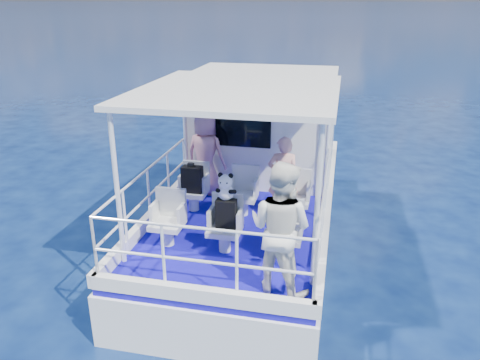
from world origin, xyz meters
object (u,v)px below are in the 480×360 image
at_px(passenger_stbd_aft, 280,228).
at_px(backpack_center, 226,214).
at_px(panda, 226,186).
at_px(passenger_port_fwd, 206,154).

xyz_separation_m(passenger_stbd_aft, backpack_center, (-0.90, 0.82, -0.27)).
relative_size(passenger_stbd_aft, panda, 4.37).
xyz_separation_m(passenger_port_fwd, backpack_center, (0.92, -2.09, -0.20)).
bearing_deg(panda, backpack_center, -68.42).
bearing_deg(panda, passenger_port_fwd, 113.78).
height_order(passenger_port_fwd, passenger_stbd_aft, passenger_stbd_aft).
bearing_deg(backpack_center, panda, 111.58).
bearing_deg(panda, passenger_stbd_aft, -42.82).
height_order(passenger_stbd_aft, backpack_center, passenger_stbd_aft).
distance_m(passenger_port_fwd, backpack_center, 2.29).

